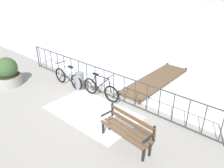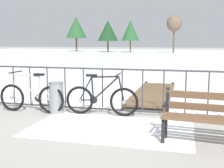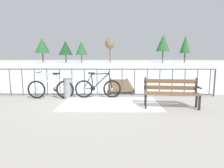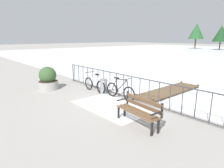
{
  "view_description": "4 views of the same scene",
  "coord_description": "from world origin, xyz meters",
  "px_view_note": "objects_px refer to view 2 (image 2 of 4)",
  "views": [
    {
      "loc": [
        5.28,
        -5.66,
        4.3
      ],
      "look_at": [
        0.74,
        -0.39,
        0.85
      ],
      "focal_mm": 36.05,
      "sensor_mm": 36.0,
      "label": 1
    },
    {
      "loc": [
        1.93,
        -6.47,
        1.68
      ],
      "look_at": [
        0.29,
        -0.21,
        0.73
      ],
      "focal_mm": 46.09,
      "sensor_mm": 36.0,
      "label": 2
    },
    {
      "loc": [
        0.63,
        -7.33,
        1.54
      ],
      "look_at": [
        0.58,
        -0.82,
        0.6
      ],
      "focal_mm": 30.93,
      "sensor_mm": 36.0,
      "label": 3
    },
    {
      "loc": [
        6.1,
        -6.01,
        2.68
      ],
      "look_at": [
        -0.37,
        -0.38,
        0.62
      ],
      "focal_mm": 31.19,
      "sensor_mm": 36.0,
      "label": 4
    }
  ],
  "objects_px": {
    "bicycle_near_railing": "(101,99)",
    "park_bench": "(212,114)",
    "trash_bin": "(56,97)",
    "bicycle_second": "(31,97)"
  },
  "relations": [
    {
      "from": "bicycle_near_railing",
      "to": "trash_bin",
      "type": "distance_m",
      "value": 1.1
    },
    {
      "from": "bicycle_near_railing",
      "to": "trash_bin",
      "type": "bearing_deg",
      "value": -177.18
    },
    {
      "from": "trash_bin",
      "to": "bicycle_second",
      "type": "bearing_deg",
      "value": -170.37
    },
    {
      "from": "bicycle_near_railing",
      "to": "trash_bin",
      "type": "relative_size",
      "value": 2.34
    },
    {
      "from": "bicycle_near_railing",
      "to": "park_bench",
      "type": "height_order",
      "value": "bicycle_near_railing"
    },
    {
      "from": "park_bench",
      "to": "trash_bin",
      "type": "relative_size",
      "value": 2.24
    },
    {
      "from": "bicycle_near_railing",
      "to": "bicycle_second",
      "type": "height_order",
      "value": "same"
    },
    {
      "from": "park_bench",
      "to": "trash_bin",
      "type": "xyz_separation_m",
      "value": [
        -3.41,
        1.3,
        -0.14
      ]
    },
    {
      "from": "bicycle_second",
      "to": "park_bench",
      "type": "xyz_separation_m",
      "value": [
        4.02,
        -1.2,
        0.14
      ]
    },
    {
      "from": "bicycle_second",
      "to": "trash_bin",
      "type": "distance_m",
      "value": 0.61
    }
  ]
}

